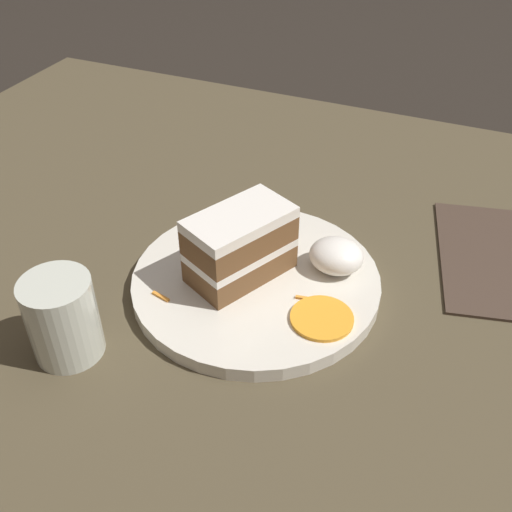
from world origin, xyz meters
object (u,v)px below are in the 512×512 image
object	(u,v)px
cake_slice	(240,245)
drinking_glass	(64,323)
cream_dollop	(336,256)
menu_card	(504,259)
plate	(256,281)
orange_garnish	(322,318)

from	to	relation	value
cake_slice	drinking_glass	size ratio (longest dim) A/B	1.48
cream_dollop	menu_card	size ratio (longest dim) A/B	0.28
plate	cream_dollop	bearing A→B (deg)	-148.80
orange_garnish	menu_card	distance (m)	0.28
cream_dollop	drinking_glass	world-z (taller)	drinking_glass
menu_card	plate	bearing A→B (deg)	-160.58
cream_dollop	plate	bearing A→B (deg)	31.20
plate	cake_slice	size ratio (longest dim) A/B	2.13
cream_dollop	drinking_glass	size ratio (longest dim) A/B	0.69
cake_slice	plate	bearing A→B (deg)	34.87
plate	cake_slice	world-z (taller)	cake_slice
plate	cake_slice	bearing A→B (deg)	9.02
plate	drinking_glass	distance (m)	0.23
cake_slice	cream_dollop	bearing A→B (deg)	53.46
drinking_glass	cake_slice	bearing A→B (deg)	-126.14
cream_dollop	orange_garnish	xyz separation A→B (m)	(-0.01, 0.09, -0.02)
cake_slice	orange_garnish	size ratio (longest dim) A/B	1.99
orange_garnish	drinking_glass	size ratio (longest dim) A/B	0.74
cake_slice	orange_garnish	world-z (taller)	cake_slice
cream_dollop	cake_slice	bearing A→B (deg)	27.61
plate	cream_dollop	size ratio (longest dim) A/B	4.54
plate	drinking_glass	world-z (taller)	drinking_glass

